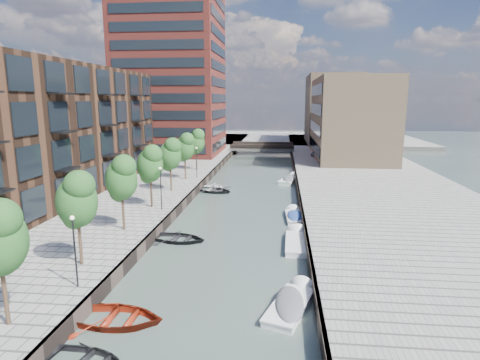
% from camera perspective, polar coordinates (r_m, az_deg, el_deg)
% --- Properties ---
extents(water, '(300.00, 300.00, 0.00)m').
position_cam_1_polar(water, '(53.15, 1.49, -0.87)').
color(water, '#38473F').
rests_on(water, ground).
extents(quay_right, '(20.00, 140.00, 1.00)m').
position_cam_1_polar(quay_right, '(54.23, 18.60, -0.68)').
color(quay_right, gray).
rests_on(quay_right, ground).
extents(quay_wall_left, '(0.25, 140.00, 1.00)m').
position_cam_1_polar(quay_wall_left, '(53.85, -4.99, -0.21)').
color(quay_wall_left, '#332823').
rests_on(quay_wall_left, ground).
extents(quay_wall_right, '(0.25, 140.00, 1.00)m').
position_cam_1_polar(quay_wall_right, '(52.93, 8.09, -0.48)').
color(quay_wall_right, '#332823').
rests_on(quay_wall_right, ground).
extents(far_closure, '(80.00, 40.00, 1.00)m').
position_cam_1_polar(far_closure, '(112.37, 3.90, 5.86)').
color(far_closure, gray).
rests_on(far_closure, ground).
extents(apartment_block, '(8.00, 38.00, 14.00)m').
position_cam_1_polar(apartment_block, '(48.30, -24.04, 6.51)').
color(apartment_block, '#311D13').
rests_on(apartment_block, quay_left).
extents(tower, '(18.00, 18.00, 30.00)m').
position_cam_1_polar(tower, '(79.74, -9.65, 14.63)').
color(tower, maroon).
rests_on(tower, quay_left).
extents(tan_block_near, '(12.00, 25.00, 14.00)m').
position_cam_1_polar(tan_block_near, '(74.82, 15.34, 8.48)').
color(tan_block_near, '#9C805F').
rests_on(tan_block_near, quay_right).
extents(tan_block_far, '(12.00, 20.00, 16.00)m').
position_cam_1_polar(tan_block_far, '(100.52, 13.00, 9.80)').
color(tan_block_far, '#9C805F').
rests_on(tan_block_far, quay_right).
extents(bridge, '(13.00, 6.00, 1.30)m').
position_cam_1_polar(bridge, '(84.46, 3.20, 4.65)').
color(bridge, gray).
rests_on(bridge, ground).
extents(tree_1, '(2.50, 2.50, 5.95)m').
position_cam_1_polar(tree_1, '(26.67, -22.23, -2.43)').
color(tree_1, '#382619').
rests_on(tree_1, quay_left).
extents(tree_2, '(2.50, 2.50, 5.95)m').
position_cam_1_polar(tree_2, '(32.85, -16.54, 0.43)').
color(tree_2, '#382619').
rests_on(tree_2, quay_left).
extents(tree_3, '(2.50, 2.50, 5.95)m').
position_cam_1_polar(tree_3, '(39.31, -12.69, 2.36)').
color(tree_3, '#382619').
rests_on(tree_3, quay_left).
extents(tree_4, '(2.50, 2.50, 5.95)m').
position_cam_1_polar(tree_4, '(45.92, -9.93, 3.74)').
color(tree_4, '#382619').
rests_on(tree_4, quay_left).
extents(tree_5, '(2.50, 2.50, 5.95)m').
position_cam_1_polar(tree_5, '(52.64, -7.86, 4.76)').
color(tree_5, '#382619').
rests_on(tree_5, quay_left).
extents(tree_6, '(2.50, 2.50, 5.95)m').
position_cam_1_polar(tree_6, '(59.42, -6.26, 5.55)').
color(tree_6, '#382619').
rests_on(tree_6, quay_left).
extents(lamp_0, '(0.24, 0.24, 4.12)m').
position_cam_1_polar(lamp_0, '(24.03, -22.50, -8.39)').
color(lamp_0, black).
rests_on(lamp_0, quay_left).
extents(lamp_1, '(0.24, 0.24, 4.12)m').
position_cam_1_polar(lamp_1, '(38.29, -11.20, -0.54)').
color(lamp_1, black).
rests_on(lamp_1, quay_left).
extents(lamp_2, '(0.24, 0.24, 4.12)m').
position_cam_1_polar(lamp_2, '(53.55, -6.20, 2.98)').
color(lamp_2, black).
rests_on(lamp_2, quay_left).
extents(sloop_1, '(5.00, 3.93, 0.94)m').
position_cam_1_polar(sloop_1, '(33.27, -8.76, -8.58)').
color(sloop_1, black).
rests_on(sloop_1, ground).
extents(sloop_2, '(5.21, 3.80, 1.06)m').
position_cam_1_polar(sloop_2, '(22.82, -17.30, -18.81)').
color(sloop_2, maroon).
rests_on(sloop_2, ground).
extents(sloop_3, '(4.57, 3.72, 0.83)m').
position_cam_1_polar(sloop_3, '(51.78, -3.49, -1.22)').
color(sloop_3, white).
rests_on(sloop_3, ground).
extents(sloop_4, '(5.59, 4.80, 0.98)m').
position_cam_1_polar(sloop_4, '(49.81, -3.74, -1.73)').
color(sloop_4, black).
rests_on(sloop_4, ground).
extents(motorboat_1, '(3.13, 5.22, 1.65)m').
position_cam_1_polar(motorboat_1, '(23.40, 7.39, -16.98)').
color(motorboat_1, white).
rests_on(motorboat_1, ground).
extents(motorboat_2, '(1.98, 5.36, 1.77)m').
position_cam_1_polar(motorboat_2, '(32.67, 8.16, -8.75)').
color(motorboat_2, white).
rests_on(motorboat_2, ground).
extents(motorboat_3, '(1.84, 4.69, 1.54)m').
position_cam_1_polar(motorboat_3, '(39.28, 7.74, -5.13)').
color(motorboat_3, silver).
rests_on(motorboat_3, ground).
extents(motorboat_4, '(3.23, 5.58, 1.76)m').
position_cam_1_polar(motorboat_4, '(56.60, 7.06, 0.03)').
color(motorboat_4, white).
rests_on(motorboat_4, ground).
extents(car, '(3.07, 4.21, 1.33)m').
position_cam_1_polar(car, '(75.71, 11.00, 3.88)').
color(car, '#A4A8A9').
rests_on(car, quay_right).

